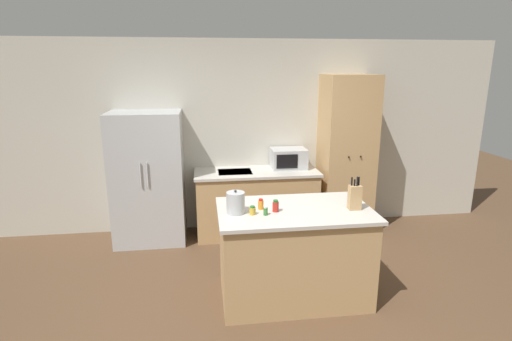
{
  "coord_description": "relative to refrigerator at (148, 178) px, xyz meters",
  "views": [
    {
      "loc": [
        -0.56,
        -3.12,
        2.24
      ],
      "look_at": [
        0.05,
        1.4,
        1.05
      ],
      "focal_mm": 28.0,
      "sensor_mm": 36.0,
      "label": 1
    }
  ],
  "objects": [
    {
      "name": "ground_plane",
      "position": [
        1.27,
        -1.97,
        -0.85
      ],
      "size": [
        14.0,
        14.0,
        0.0
      ],
      "primitive_type": "plane",
      "color": "brown"
    },
    {
      "name": "wall_back",
      "position": [
        1.27,
        0.36,
        0.45
      ],
      "size": [
        7.2,
        0.06,
        2.6
      ],
      "color": "beige",
      "rests_on": "ground_plane"
    },
    {
      "name": "refrigerator",
      "position": [
        0.0,
        0.0,
        0.0
      ],
      "size": [
        0.9,
        0.68,
        1.7
      ],
      "color": "#B7BABC",
      "rests_on": "ground_plane"
    },
    {
      "name": "back_counter",
      "position": [
        1.41,
        0.02,
        -0.4
      ],
      "size": [
        1.66,
        0.65,
        0.89
      ],
      "color": "tan",
      "rests_on": "ground_plane"
    },
    {
      "name": "pantry_cabinet",
      "position": [
        2.65,
        0.03,
        0.22
      ],
      "size": [
        0.67,
        0.63,
        2.14
      ],
      "color": "tan",
      "rests_on": "ground_plane"
    },
    {
      "name": "kitchen_island",
      "position": [
        1.56,
        -1.58,
        -0.38
      ],
      "size": [
        1.47,
        0.89,
        0.93
      ],
      "color": "tan",
      "rests_on": "ground_plane"
    },
    {
      "name": "microwave",
      "position": [
        1.87,
        0.13,
        0.17
      ],
      "size": [
        0.47,
        0.37,
        0.27
      ],
      "color": "#B2B5B7",
      "rests_on": "back_counter"
    },
    {
      "name": "knife_block",
      "position": [
        2.12,
        -1.67,
        0.2
      ],
      "size": [
        0.11,
        0.09,
        0.32
      ],
      "color": "tan",
      "rests_on": "kitchen_island"
    },
    {
      "name": "spice_bottle_tall_dark",
      "position": [
        1.14,
        -1.68,
        0.11
      ],
      "size": [
        0.06,
        0.06,
        0.08
      ],
      "color": "gold",
      "rests_on": "kitchen_island"
    },
    {
      "name": "spice_bottle_short_red",
      "position": [
        1.24,
        -1.55,
        0.12
      ],
      "size": [
        0.05,
        0.05,
        0.1
      ],
      "color": "orange",
      "rests_on": "kitchen_island"
    },
    {
      "name": "spice_bottle_amber_oil",
      "position": [
        1.37,
        -1.63,
        0.13
      ],
      "size": [
        0.06,
        0.06,
        0.11
      ],
      "color": "#B2281E",
      "rests_on": "kitchen_island"
    },
    {
      "name": "spice_bottle_green_herb",
      "position": [
        1.26,
        -1.71,
        0.12
      ],
      "size": [
        0.04,
        0.04,
        0.08
      ],
      "color": "#337033",
      "rests_on": "kitchen_island"
    },
    {
      "name": "kettle",
      "position": [
        0.99,
        -1.62,
        0.18
      ],
      "size": [
        0.17,
        0.17,
        0.23
      ],
      "color": "#B2B5B7",
      "rests_on": "kitchen_island"
    }
  ]
}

